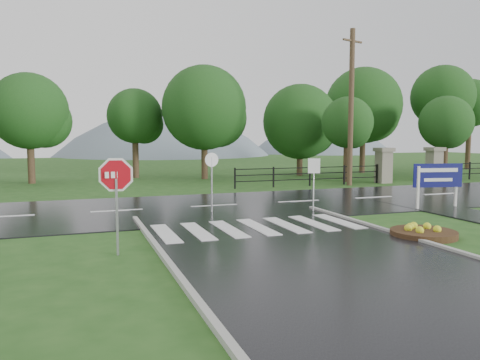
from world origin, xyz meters
name	(u,v)px	position (x,y,z in m)	size (l,w,h in m)	color
ground	(340,270)	(0.00, 0.00, 0.00)	(120.00, 120.00, 0.00)	#244E1A
main_road	(214,207)	(0.00, 10.00, 0.00)	(90.00, 8.00, 0.04)	black
crosswalk	(258,227)	(0.00, 5.00, 0.06)	(6.50, 2.80, 0.02)	silver
pillar_west	(384,164)	(13.00, 16.00, 1.18)	(1.00, 1.00, 2.24)	gray
pillar_east	(434,163)	(17.00, 16.00, 1.18)	(1.00, 1.00, 2.24)	gray
fence_west	(310,174)	(7.75, 16.00, 0.72)	(9.58, 0.08, 1.20)	black
hills	(138,253)	(3.49, 65.00, -15.54)	(102.00, 48.00, 48.00)	slate
treeline	(172,178)	(1.00, 24.00, 0.00)	(83.20, 5.20, 10.00)	#153F13
stop_sign	(116,183)	(-4.57, 3.03, 1.82)	(1.15, 0.21, 2.61)	#939399
estate_billboard	(438,178)	(8.52, 6.41, 1.28)	(2.10, 0.48, 1.86)	silver
flower_bed	(423,232)	(4.19, 2.20, 0.14)	(1.92, 1.92, 0.38)	#332111
reg_sign_small	(314,174)	(3.24, 7.24, 1.50)	(0.46, 0.16, 2.12)	#939399
reg_sign_round	(212,175)	(-0.54, 8.46, 1.47)	(0.55, 0.09, 2.35)	#939399
utility_pole_east	(351,107)	(10.18, 15.50, 4.72)	(1.61, 0.60, 9.30)	#473523
entrance_tree_left	(348,123)	(11.23, 17.50, 3.82)	(3.32, 3.32, 5.52)	#3D2B1C
entrance_tree_right	(446,123)	(19.25, 17.50, 3.91)	(3.71, 3.71, 5.80)	#3D2B1C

